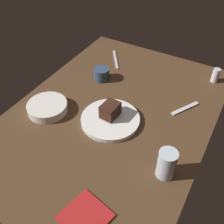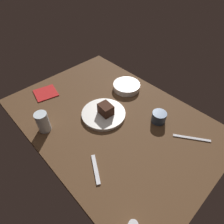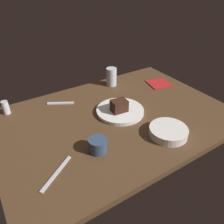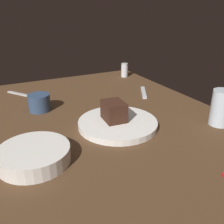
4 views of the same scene
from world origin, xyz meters
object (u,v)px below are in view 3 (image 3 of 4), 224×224
Objects in this scene: chocolate_cake_slice at (119,106)px; coffee_cup at (98,145)px; dessert_plate at (120,111)px; butter_knife at (56,173)px; water_glass at (111,77)px; salt_shaker at (6,108)px; folded_napkin at (159,84)px; dessert_spoon at (61,103)px; side_bowl at (168,132)px.

chocolate_cake_slice reaches higher than coffee_cup.
butter_knife is at bearing 26.46° from dessert_plate.
butter_knife is (44.35, 22.07, -0.72)cm from dessert_plate.
water_glass is (-14.90, -30.94, 0.80)cm from chocolate_cake_slice.
chocolate_cake_slice reaches higher than dessert_plate.
water_glass reaches higher than dessert_plate.
salt_shaker is 94.09cm from folded_napkin.
dessert_plate is 34.90cm from dessert_spoon.
dessert_plate is 1.42× the size of side_bowl.
coffee_cup is (38.35, 49.59, -2.73)cm from water_glass.
folded_napkin is (-42.31, -15.23, -4.71)cm from chocolate_cake_slice.
coffee_cup is at bearing -61.59° from dessert_spoon.
salt_shaker is 0.92× the size of coffee_cup.
butter_knife is at bearing 23.15° from folded_napkin.
coffee_cup is (-26.68, 51.12, -0.53)cm from salt_shaker.
water_glass is 0.77× the size of dessert_spoon.
dessert_spoon is 65.65cm from folded_napkin.
chocolate_cake_slice is 34.97cm from dessert_spoon.
water_glass is at bearing -127.72° from coffee_cup.
salt_shaker reaches higher than dessert_plate.
chocolate_cake_slice is 1.01× the size of coffee_cup.
coffee_cup is 0.42× the size of butter_knife.
chocolate_cake_slice is 48.34cm from butter_knife.
side_bowl is (-9.31, 27.00, -3.05)cm from chocolate_cake_slice.
water_glass is 32.07cm from folded_napkin.
water_glass is at bearing -114.38° from dessert_plate.
butter_knife is (-7.01, 53.78, -3.35)cm from salt_shaker.
side_bowl is 0.94× the size of butter_knife.
salt_shaker is 0.38× the size of butter_knife.
water_glass is at bearing 178.65° from salt_shaker.
butter_knife is (52.43, -5.70, -1.71)cm from side_bowl.
water_glass reaches higher than chocolate_cake_slice.
coffee_cup reaches higher than dessert_plate.
dessert_spoon is at bearing -47.44° from dessert_plate.
dessert_plate is 33.48cm from water_glass.
side_bowl is 53.62cm from folded_napkin.
chocolate_cake_slice reaches higher than folded_napkin.
dessert_spoon is at bearing 6.85° from water_glass.
dessert_plate reaches higher than dessert_spoon.
dessert_spoon is 1.10× the size of folded_napkin.
side_bowl is 33.83cm from coffee_cup.
side_bowl is at bearing 106.22° from dessert_plate.
salt_shaker is at bearing -32.94° from chocolate_cake_slice.
coffee_cup is at bearing 38.18° from dessert_plate.
coffee_cup is 0.53× the size of dessert_spoon.
butter_knife is at bearing 97.42° from salt_shaker.
dessert_plate is 28.94cm from side_bowl.
folded_napkin is (-33.00, -42.23, -1.66)cm from side_bowl.
dessert_spoon is (22.37, -26.47, -4.66)cm from chocolate_cake_slice.
chocolate_cake_slice is 30.02cm from coffee_cup.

